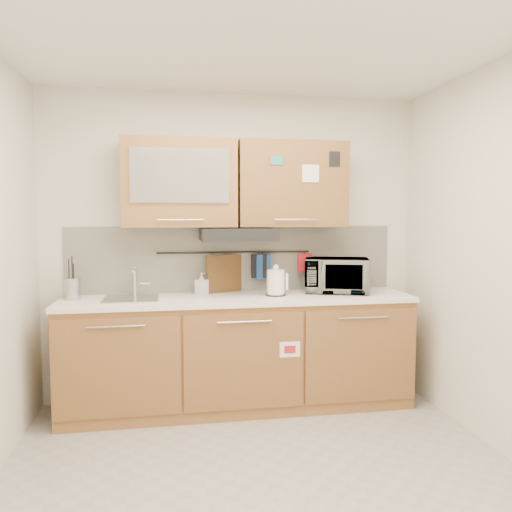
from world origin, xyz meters
name	(u,v)px	position (x,y,z in m)	size (l,w,h in m)	color
floor	(267,483)	(0.00, 0.00, 0.00)	(3.20, 3.20, 0.00)	#9E9993
ceiling	(267,28)	(0.00, 0.00, 2.60)	(3.20, 3.20, 0.00)	white
wall_back	(234,247)	(0.00, 1.50, 1.30)	(3.20, 3.20, 0.00)	silver
base_cabinet	(239,358)	(0.00, 1.19, 0.41)	(2.80, 0.64, 0.88)	#A36A3A
countertop	(239,299)	(0.00, 1.19, 0.90)	(2.82, 0.62, 0.04)	white
backsplash	(234,259)	(0.00, 1.49, 1.20)	(2.80, 0.02, 0.56)	silver
upper_cabinets	(236,184)	(0.00, 1.32, 1.83)	(1.82, 0.37, 0.70)	#A36A3A
range_hood	(238,234)	(0.00, 1.25, 1.42)	(0.60, 0.46, 0.10)	black
sink	(131,298)	(-0.85, 1.21, 0.92)	(0.42, 0.40, 0.26)	silver
utensil_rail	(235,252)	(0.00, 1.45, 1.26)	(0.02, 0.02, 1.30)	black
utensil_crock	(72,288)	(-1.30, 1.27, 1.01)	(0.16, 0.16, 0.34)	#AFAFB4
kettle	(276,283)	(0.30, 1.18, 1.02)	(0.18, 0.16, 0.26)	white
toaster	(331,282)	(0.78, 1.21, 1.01)	(0.27, 0.21, 0.18)	black
microwave	(337,275)	(0.85, 1.26, 1.07)	(0.53, 0.36, 0.29)	#999999
soap_bottle	(202,283)	(-0.29, 1.34, 1.01)	(0.08, 0.08, 0.18)	#999999
cutting_board	(226,280)	(-0.08, 1.44, 1.02)	(0.35, 0.03, 0.43)	brown
oven_mitt	(263,267)	(0.25, 1.44, 1.13)	(0.13, 0.03, 0.22)	#204893
dark_pouch	(259,266)	(0.21, 1.44, 1.14)	(0.13, 0.04, 0.20)	black
pot_holder	(305,263)	(0.62, 1.44, 1.16)	(0.13, 0.02, 0.16)	red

